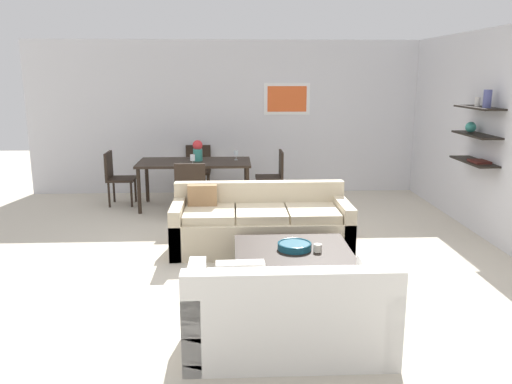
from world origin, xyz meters
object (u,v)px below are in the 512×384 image
sofa_beige (260,226)px  dining_chair_right_far (274,173)px  coffee_table (293,268)px  dining_chair_foot (191,188)px  decorative_bowl (295,246)px  dining_table (195,166)px  wine_glass_right_far (236,153)px  wine_glass_foot (193,158)px  dining_chair_left_far (116,175)px  dining_chair_head (198,167)px  loveseat_white (287,313)px  centerpiece_vase (198,150)px  wine_glass_head (196,150)px  candle_jar (318,248)px

sofa_beige → dining_chair_right_far: dining_chair_right_far is taller
coffee_table → dining_chair_foot: dining_chair_foot is taller
dining_chair_foot → decorative_bowl: bearing=-63.0°
dining_table → sofa_beige: bearing=-66.0°
wine_glass_right_far → wine_glass_foot: bearing=-143.0°
dining_chair_left_far → wine_glass_right_far: bearing=-2.7°
decorative_bowl → dining_chair_head: size_ratio=0.40×
sofa_beige → dining_chair_foot: 1.58m
coffee_table → wine_glass_right_far: bearing=99.1°
sofa_beige → dining_chair_head: dining_chair_head is taller
dining_chair_foot → wine_glass_right_far: size_ratio=5.86×
loveseat_white → dining_chair_foot: size_ratio=1.80×
sofa_beige → dining_chair_left_far: bearing=134.1°
dining_table → dining_chair_left_far: (-1.30, 0.20, -0.17)m
wine_glass_foot → centerpiece_vase: size_ratio=0.51×
decorative_bowl → dining_chair_left_far: dining_chair_left_far is taller
wine_glass_right_far → wine_glass_foot: (-0.67, -0.50, 0.01)m
centerpiece_vase → dining_chair_left_far: bearing=173.5°
centerpiece_vase → dining_chair_right_far: bearing=7.0°
decorative_bowl → dining_chair_right_far: (0.07, 3.47, 0.09)m
dining_chair_head → wine_glass_head: wine_glass_head is taller
loveseat_white → dining_chair_head: 5.48m
dining_chair_head → centerpiece_vase: bearing=-86.3°
decorative_bowl → candle_jar: bearing=-20.3°
loveseat_white → dining_chair_foot: 3.81m
loveseat_white → wine_glass_right_far: 4.68m
dining_chair_foot → dining_chair_right_far: (1.30, 1.06, 0.00)m
decorative_bowl → dining_chair_head: 4.31m
candle_jar → wine_glass_foot: (-1.45, 2.96, 0.45)m
candle_jar → dining_chair_right_far: (-0.15, 3.55, 0.09)m
decorative_bowl → wine_glass_head: size_ratio=1.99×
sofa_beige → coffee_table: 1.22m
dining_chair_head → dining_chair_left_far: size_ratio=1.00×
decorative_bowl → dining_chair_left_far: (-2.53, 3.47, 0.09)m
sofa_beige → wine_glass_right_far: (-0.27, 2.23, 0.57)m
dining_chair_left_far → wine_glass_foot: wine_glass_foot is taller
dining_table → dining_chair_left_far: bearing=171.1°
dining_chair_foot → dining_chair_head: size_ratio=1.00×
wine_glass_foot → dining_chair_head: bearing=90.0°
decorative_bowl → centerpiece_vase: bearing=109.5°
decorative_bowl → loveseat_white: bearing=-99.5°
dining_table → dining_chair_foot: (0.00, -0.86, -0.17)m
dining_chair_foot → centerpiece_vase: (0.05, 0.91, 0.42)m
decorative_bowl → dining_table: bearing=110.6°
centerpiece_vase → coffee_table: bearing=-70.8°
dining_chair_left_far → wine_glass_right_far: size_ratio=5.86×
decorative_bowl → dining_chair_foot: bearing=117.0°
coffee_table → wine_glass_head: bearing=108.2°
dining_table → dining_chair_head: 0.88m
dining_table → dining_chair_left_far: size_ratio=2.04×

